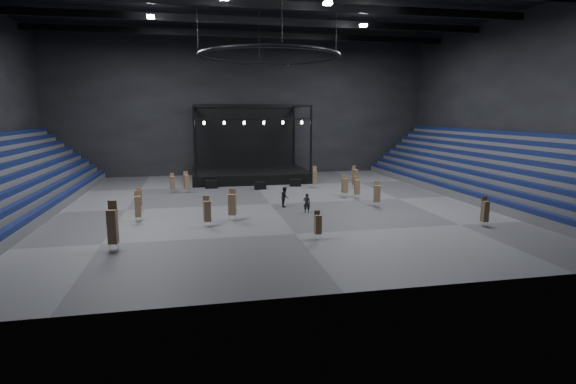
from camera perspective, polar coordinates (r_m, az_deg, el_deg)
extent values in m
plane|color=#545456|center=(40.93, -2.27, -1.51)|extent=(50.00, 50.00, 0.00)
cube|color=black|center=(60.93, -5.59, 10.74)|extent=(50.00, 0.20, 18.00)
cube|color=black|center=(19.69, 7.73, 12.34)|extent=(50.00, 0.20, 18.00)
cube|color=black|center=(50.56, 27.33, 9.85)|extent=(0.20, 42.00, 18.00)
cube|color=#515154|center=(43.03, -31.69, -1.94)|extent=(7.20, 40.00, 0.75)
cube|color=black|center=(41.90, -27.54, -1.06)|extent=(0.59, 40.00, 0.40)
cube|color=#515154|center=(43.12, -32.29, -1.47)|extent=(6.30, 40.00, 1.50)
cube|color=black|center=(42.03, -28.80, -0.10)|extent=(0.59, 40.00, 0.40)
cube|color=black|center=(42.20, -30.06, 0.87)|extent=(0.59, 40.00, 0.40)
cube|color=black|center=(42.40, -31.30, 1.82)|extent=(0.59, 40.00, 0.40)
cube|color=black|center=(42.64, -32.52, 2.76)|extent=(0.59, 40.00, 0.40)
cube|color=#515154|center=(49.02, 23.24, 0.04)|extent=(7.20, 40.00, 0.75)
cube|color=black|center=(47.14, 20.00, 0.59)|extent=(0.59, 40.00, 0.40)
cube|color=#515154|center=(49.22, 23.70, 0.49)|extent=(6.30, 40.00, 1.50)
cube|color=black|center=(47.51, 20.98, 1.51)|extent=(0.59, 40.00, 0.40)
cube|color=#515154|center=(49.42, 24.16, 0.93)|extent=(5.40, 40.00, 2.25)
cube|color=black|center=(47.90, 21.95, 2.42)|extent=(0.59, 40.00, 0.40)
cube|color=#515154|center=(49.64, 24.61, 1.37)|extent=(4.50, 40.00, 3.00)
cube|color=black|center=(48.32, 22.90, 3.32)|extent=(0.59, 40.00, 0.40)
cube|color=#515154|center=(49.85, 25.06, 1.81)|extent=(3.60, 40.00, 3.75)
cube|color=black|center=(48.76, 23.83, 4.19)|extent=(0.59, 40.00, 0.40)
cube|color=#515154|center=(50.08, 25.51, 2.24)|extent=(2.70, 40.00, 4.50)
cube|color=black|center=(49.23, 24.75, 5.05)|extent=(0.59, 40.00, 0.40)
cube|color=#515154|center=(50.31, 25.95, 2.67)|extent=(1.80, 40.00, 5.25)
cube|color=black|center=(49.72, 25.66, 5.89)|extent=(0.59, 40.00, 0.40)
cube|color=#515154|center=(50.54, 26.39, 3.09)|extent=(0.90, 40.00, 6.00)
cube|color=black|center=(50.23, 26.55, 6.72)|extent=(0.59, 40.00, 0.40)
cube|color=black|center=(55.97, -4.85, 2.20)|extent=(14.00, 10.00, 1.20)
cube|color=black|center=(60.30, -5.46, 7.14)|extent=(13.30, 0.30, 8.00)
cylinder|color=black|center=(50.58, -11.79, 6.32)|extent=(0.24, 0.24, 7.80)
cylinder|color=black|center=(59.76, -11.79, 6.85)|extent=(0.24, 0.24, 7.80)
cylinder|color=black|center=(52.23, 2.93, 6.62)|extent=(0.24, 0.24, 7.80)
cylinder|color=black|center=(61.17, 0.77, 7.13)|extent=(0.24, 0.24, 7.80)
cube|color=black|center=(50.90, -4.37, 10.91)|extent=(13.40, 0.25, 0.25)
cube|color=black|center=(60.04, -5.50, 10.75)|extent=(13.40, 0.25, 0.25)
cube|color=black|center=(50.90, -4.35, 9.22)|extent=(13.40, 0.20, 0.20)
cylinder|color=white|center=(50.50, -10.61, 8.62)|extent=(0.24, 0.24, 0.35)
cylinder|color=white|center=(50.59, -8.09, 8.70)|extent=(0.24, 0.24, 0.35)
cylinder|color=white|center=(50.78, -5.59, 8.75)|extent=(0.24, 0.24, 0.35)
cylinder|color=white|center=(51.06, -3.10, 8.79)|extent=(0.24, 0.24, 0.35)
cylinder|color=white|center=(51.43, -0.65, 8.81)|extent=(0.24, 0.24, 0.35)
cylinder|color=white|center=(51.89, 1.76, 8.82)|extent=(0.24, 0.24, 0.35)
torus|color=black|center=(40.40, -2.41, 16.87)|extent=(12.30, 12.30, 0.30)
cylinder|color=black|center=(42.14, 6.17, 19.97)|extent=(0.04, 0.04, 5.00)
cylinder|color=black|center=(46.62, -3.68, 19.03)|extent=(0.04, 0.04, 5.00)
cylinder|color=black|center=(40.26, -11.46, 20.31)|extent=(0.04, 0.04, 5.00)
cylinder|color=black|center=(34.97, -0.74, 22.11)|extent=(0.04, 0.04, 5.00)
cube|color=black|center=(41.11, -2.45, 22.69)|extent=(49.00, 0.35, 0.70)
cube|color=black|center=(47.89, -3.88, 20.85)|extent=(49.00, 0.35, 0.70)
cube|color=black|center=(55.70, -5.05, 19.30)|extent=(49.00, 0.35, 0.70)
cube|color=white|center=(44.53, -17.04, 20.50)|extent=(0.60, 0.60, 0.25)
cube|color=white|center=(47.34, 9.55, 20.13)|extent=(0.60, 0.60, 0.25)
cube|color=white|center=(38.03, 5.07, 22.78)|extent=(0.60, 0.60, 0.25)
cube|color=black|center=(50.00, -9.71, 0.98)|extent=(1.37, 0.74, 0.89)
cube|color=black|center=(48.71, -3.55, 0.81)|extent=(1.30, 0.82, 0.80)
cube|color=black|center=(50.62, 0.94, 1.19)|extent=(1.32, 0.81, 0.83)
cylinder|color=silver|center=(49.70, 3.26, 0.74)|extent=(0.03, 0.03, 0.37)
cylinder|color=silver|center=(50.03, 3.16, 0.81)|extent=(0.03, 0.03, 0.37)
cylinder|color=silver|center=(49.79, 3.65, 0.76)|extent=(0.03, 0.03, 0.37)
cylinder|color=silver|center=(50.12, 3.55, 0.82)|extent=(0.03, 0.03, 0.37)
cube|color=#927950|center=(49.76, 3.42, 1.92)|extent=(0.51, 0.51, 1.63)
cube|color=#927950|center=(49.84, 3.41, 2.81)|extent=(0.43, 0.13, 0.90)
cylinder|color=silver|center=(43.82, 8.59, -0.58)|extent=(0.03, 0.03, 0.40)
cylinder|color=silver|center=(44.17, 8.42, -0.49)|extent=(0.03, 0.03, 0.40)
cylinder|color=silver|center=(43.95, 9.06, -0.56)|extent=(0.03, 0.03, 0.40)
cylinder|color=silver|center=(44.30, 8.88, -0.48)|extent=(0.03, 0.03, 0.40)
cube|color=#927950|center=(43.90, 8.77, 0.63)|extent=(0.54, 0.54, 1.41)
cube|color=#927950|center=(44.00, 8.73, 1.51)|extent=(0.47, 0.12, 0.77)
cylinder|color=silver|center=(47.53, -12.96, 0.10)|extent=(0.03, 0.03, 0.40)
cylinder|color=silver|center=(47.91, -12.95, 0.18)|extent=(0.03, 0.03, 0.40)
cylinder|color=silver|center=(47.53, -12.50, 0.12)|extent=(0.03, 0.03, 0.40)
cylinder|color=silver|center=(47.90, -12.49, 0.19)|extent=(0.03, 0.03, 0.40)
cube|color=#927950|center=(47.57, -12.77, 1.26)|extent=(0.62, 0.62, 1.47)
cube|color=#927950|center=(47.66, -12.88, 2.10)|extent=(0.45, 0.22, 0.81)
cylinder|color=silver|center=(49.44, 8.32, 0.64)|extent=(0.03, 0.03, 0.43)
cylinder|color=silver|center=(49.82, 8.16, 0.72)|extent=(0.03, 0.03, 0.43)
cylinder|color=silver|center=(49.58, 8.77, 0.66)|extent=(0.03, 0.03, 0.43)
cylinder|color=silver|center=(49.96, 8.61, 0.73)|extent=(0.03, 0.03, 0.43)
cube|color=#927950|center=(49.54, 8.50, 1.89)|extent=(0.68, 0.68, 1.68)
cube|color=#927950|center=(49.60, 8.35, 2.83)|extent=(0.48, 0.25, 0.92)
cylinder|color=silver|center=(33.08, -10.51, -4.10)|extent=(0.03, 0.03, 0.40)
cylinder|color=silver|center=(33.45, -10.52, -3.95)|extent=(0.03, 0.03, 0.40)
cylinder|color=silver|center=(33.09, -9.85, -4.08)|extent=(0.03, 0.03, 0.40)
cylinder|color=silver|center=(33.46, -9.87, -3.92)|extent=(0.03, 0.03, 0.40)
cube|color=#927950|center=(33.06, -10.24, -2.42)|extent=(0.57, 0.57, 1.49)
cube|color=#927950|center=(33.11, -10.36, -1.17)|extent=(0.46, 0.15, 0.82)
cylinder|color=silver|center=(29.53, 3.57, -5.73)|extent=(0.03, 0.03, 0.34)
cylinder|color=silver|center=(29.83, 3.41, -5.56)|extent=(0.03, 0.03, 0.34)
cylinder|color=silver|center=(29.61, 4.19, -5.69)|extent=(0.03, 0.03, 0.34)
cylinder|color=silver|center=(29.91, 4.02, -5.52)|extent=(0.03, 0.03, 0.34)
cube|color=#927950|center=(29.52, 3.82, -4.13)|extent=(0.44, 0.44, 1.25)
cube|color=#927950|center=(29.54, 3.72, -2.97)|extent=(0.40, 0.07, 0.69)
cylinder|color=silver|center=(40.20, 11.03, -1.59)|extent=(0.03, 0.03, 0.43)
cylinder|color=silver|center=(40.57, 10.81, -1.48)|extent=(0.03, 0.03, 0.43)
cylinder|color=silver|center=(40.36, 11.57, -1.57)|extent=(0.03, 0.03, 0.43)
cylinder|color=silver|center=(40.73, 11.35, -1.45)|extent=(0.03, 0.03, 0.43)
cube|color=#927950|center=(40.29, 11.24, -0.19)|extent=(0.61, 0.61, 1.47)
cube|color=#927950|center=(40.38, 11.21, 0.82)|extent=(0.50, 0.16, 0.81)
cylinder|color=silver|center=(48.04, -14.62, 0.11)|extent=(0.03, 0.03, 0.37)
cylinder|color=silver|center=(48.39, -14.60, 0.18)|extent=(0.03, 0.03, 0.37)
cylinder|color=silver|center=(48.02, -14.20, 0.13)|extent=(0.03, 0.03, 0.37)
cylinder|color=silver|center=(48.37, -14.18, 0.20)|extent=(0.03, 0.03, 0.37)
cube|color=#927950|center=(48.07, -14.44, 1.16)|extent=(0.54, 0.54, 1.33)
cube|color=#927950|center=(48.16, -14.52, 1.91)|extent=(0.43, 0.16, 0.73)
cylinder|color=silver|center=(36.01, -18.76, -3.35)|extent=(0.03, 0.03, 0.36)
cylinder|color=silver|center=(36.34, -18.70, -3.23)|extent=(0.03, 0.03, 0.36)
cylinder|color=silver|center=(35.96, -18.22, -3.34)|extent=(0.03, 0.03, 0.36)
cylinder|color=silver|center=(36.30, -18.16, -3.21)|extent=(0.03, 0.03, 0.36)
cube|color=#927950|center=(35.95, -18.55, -1.75)|extent=(0.50, 0.50, 1.60)
cube|color=#927950|center=(35.99, -18.62, -0.53)|extent=(0.42, 0.12, 0.88)
cylinder|color=silver|center=(34.61, -7.39, -3.34)|extent=(0.03, 0.03, 0.46)
cylinder|color=silver|center=(35.03, -7.44, -3.18)|extent=(0.03, 0.03, 0.46)
cylinder|color=silver|center=(34.64, -6.68, -3.31)|extent=(0.03, 0.03, 0.46)
cylinder|color=silver|center=(35.06, -6.74, -3.15)|extent=(0.03, 0.03, 0.46)
cube|color=#927950|center=(34.62, -7.10, -1.59)|extent=(0.67, 0.67, 1.60)
cube|color=#927950|center=(34.70, -7.06, -0.29)|extent=(0.52, 0.20, 0.88)
cylinder|color=silver|center=(39.87, -18.72, -2.07)|extent=(0.03, 0.03, 0.39)
cylinder|color=silver|center=(40.23, -18.65, -1.96)|extent=(0.03, 0.03, 0.39)
cylinder|color=silver|center=(39.82, -18.19, -2.05)|extent=(0.03, 0.03, 0.39)
cylinder|color=silver|center=(40.19, -18.13, -1.94)|extent=(0.03, 0.03, 0.39)
cube|color=#927950|center=(39.87, -18.49, -0.82)|extent=(0.56, 0.56, 1.30)
cube|color=#927950|center=(39.95, -18.44, 0.08)|extent=(0.45, 0.16, 0.72)
cylinder|color=silver|center=(28.99, -21.70, -6.64)|extent=(0.03, 0.03, 0.44)
cylinder|color=silver|center=(29.38, -21.56, -6.40)|extent=(0.03, 0.03, 0.44)
cylinder|color=silver|center=(28.91, -20.88, -6.62)|extent=(0.03, 0.03, 0.44)
cylinder|color=silver|center=(29.31, -20.75, -6.39)|extent=(0.03, 0.03, 0.44)
cube|color=#927950|center=(28.83, -21.38, -4.12)|extent=(0.59, 0.59, 2.07)
cube|color=#927950|center=(28.83, -21.38, -2.11)|extent=(0.51, 0.12, 1.14)
cylinder|color=silver|center=(44.34, 7.03, -0.41)|extent=(0.03, 0.03, 0.43)
cylinder|color=silver|center=(44.72, 6.87, -0.31)|extent=(0.03, 0.03, 0.43)
cylinder|color=silver|center=(44.47, 7.53, -0.39)|extent=(0.03, 0.03, 0.43)
cylinder|color=silver|center=(44.85, 7.36, -0.30)|extent=(0.03, 0.03, 0.43)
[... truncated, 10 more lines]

